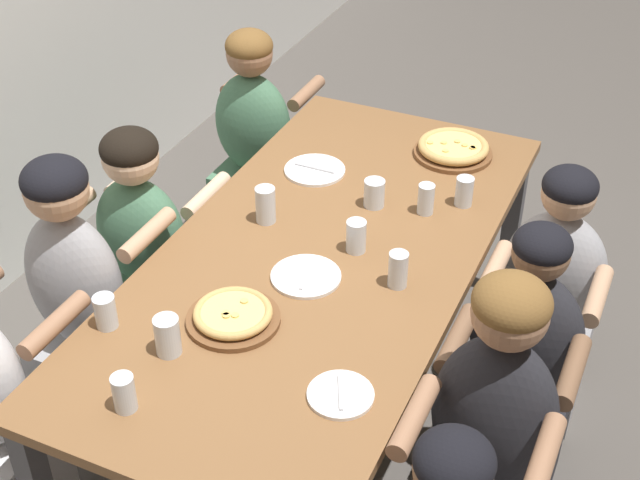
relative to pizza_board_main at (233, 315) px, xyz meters
name	(u,v)px	position (x,y,z in m)	size (l,w,h in m)	color
ground_plane	(320,409)	(0.44, -0.09, -0.79)	(18.00, 18.00, 0.00)	#514C47
dining_table	(320,269)	(0.44, -0.09, -0.10)	(2.16, 1.02, 0.76)	brown
pizza_board_main	(233,315)	(0.00, 0.00, 0.00)	(0.29, 0.29, 0.05)	brown
pizza_board_second	(453,149)	(1.26, -0.31, 0.01)	(0.31, 0.31, 0.06)	brown
empty_plate_a	(315,170)	(0.92, 0.15, -0.02)	(0.24, 0.24, 0.02)	white
empty_plate_b	(306,276)	(0.29, -0.11, -0.02)	(0.23, 0.23, 0.02)	white
empty_plate_c	(341,395)	(-0.16, -0.43, -0.02)	(0.19, 0.19, 0.02)	white
drinking_glass_a	(124,393)	(-0.44, 0.09, 0.03)	(0.06, 0.06, 0.11)	silver
drinking_glass_b	(356,236)	(0.50, -0.20, 0.03)	(0.07, 0.07, 0.12)	silver
drinking_glass_c	(105,312)	(-0.18, 0.34, 0.03)	(0.07, 0.07, 0.11)	silver
drinking_glass_d	(168,338)	(-0.20, 0.11, 0.03)	(0.08, 0.08, 0.13)	silver
drinking_glass_e	(426,199)	(0.82, -0.34, 0.03)	(0.06, 0.06, 0.12)	silver
drinking_glass_f	(265,205)	(0.53, 0.16, 0.04)	(0.07, 0.07, 0.14)	silver
drinking_glass_g	(374,193)	(0.79, -0.15, 0.03)	(0.08, 0.08, 0.11)	silver
drinking_glass_h	(464,192)	(0.93, -0.45, 0.03)	(0.07, 0.07, 0.11)	silver
drinking_glass_i	(398,270)	(0.38, -0.40, 0.04)	(0.06, 0.06, 0.13)	silver
diner_near_center	(518,379)	(0.40, -0.83, -0.29)	(0.51, 0.40, 1.09)	#232328
diner_far_midleft	(82,313)	(0.04, 0.64, -0.24)	(0.51, 0.40, 1.17)	#99999E
diner_near_midleft	(488,451)	(0.01, -0.83, -0.24)	(0.51, 0.40, 1.18)	#232328
diner_near_midright	(547,306)	(0.83, -0.83, -0.31)	(0.51, 0.40, 1.06)	#99999E
diner_far_center	(146,262)	(0.43, 0.64, -0.29)	(0.51, 0.40, 1.08)	#477556
diner_far_right	(255,153)	(1.33, 0.64, -0.27)	(0.51, 0.40, 1.11)	#477556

